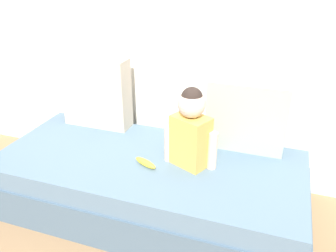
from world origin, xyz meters
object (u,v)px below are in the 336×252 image
throw_pillow_right (246,116)px  couch (149,184)px  toddler (191,129)px  banana (145,163)px  throw_pillow_left (96,92)px

throw_pillow_right → couch: bearing=-147.4°
toddler → banana: 0.35m
throw_pillow_left → banana: (0.56, -0.43, -0.24)m
toddler → couch: bearing=-173.6°
banana → couch: bearing=100.3°
couch → toddler: 0.51m
toddler → banana: toddler is taller
couch → throw_pillow_right: (0.54, 0.35, 0.42)m
throw_pillow_right → banana: bearing=-141.0°
couch → banana: size_ratio=11.62×
couch → banana: bearing=-79.7°
throw_pillow_right → banana: 0.71m
throw_pillow_left → throw_pillow_right: bearing=0.0°
throw_pillow_left → toddler: 0.87m
throw_pillow_left → toddler: bearing=-21.5°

